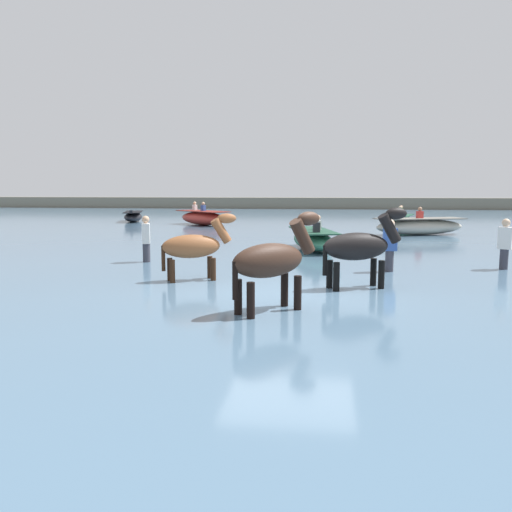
% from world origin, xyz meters
% --- Properties ---
extents(ground_plane, '(120.00, 120.00, 0.00)m').
position_xyz_m(ground_plane, '(0.00, 0.00, 0.00)').
color(ground_plane, '#84755B').
extents(water_surface, '(90.00, 90.00, 0.37)m').
position_xyz_m(water_surface, '(0.00, 10.00, 0.19)').
color(water_surface, slate).
rests_on(water_surface, ground).
extents(horse_lead_black, '(1.79, 1.01, 1.98)m').
position_xyz_m(horse_lead_black, '(1.33, 0.76, 1.17)').
color(horse_lead_black, black).
rests_on(horse_lead_black, ground).
extents(horse_trailing_dark_bay, '(1.51, 1.51, 1.98)m').
position_xyz_m(horse_trailing_dark_bay, '(-0.20, -1.44, 1.17)').
color(horse_trailing_dark_bay, '#382319').
rests_on(horse_trailing_dark_bay, ground).
extents(horse_flank_chestnut, '(1.62, 1.01, 1.82)m').
position_xyz_m(horse_flank_chestnut, '(-2.16, 1.21, 1.08)').
color(horse_flank_chestnut, brown).
rests_on(horse_flank_chestnut, ground).
extents(boat_far_inshore, '(1.85, 3.56, 1.13)m').
position_xyz_m(boat_far_inshore, '(0.26, 7.24, 0.71)').
color(boat_far_inshore, '#337556').
rests_on(boat_far_inshore, water_surface).
extents(boat_far_offshore, '(1.82, 3.29, 1.06)m').
position_xyz_m(boat_far_offshore, '(4.64, 18.46, 0.67)').
color(boat_far_offshore, '#337556').
rests_on(boat_far_offshore, water_surface).
extents(boat_mid_outer, '(1.85, 3.27, 0.74)m').
position_xyz_m(boat_mid_outer, '(-10.69, 20.11, 0.67)').
color(boat_mid_outer, black).
rests_on(boat_mid_outer, water_surface).
extents(boat_distant_west, '(4.18, 2.54, 1.19)m').
position_xyz_m(boat_distant_west, '(4.69, 13.31, 0.73)').
color(boat_distant_west, '#B2AD9E').
rests_on(boat_distant_west, water_surface).
extents(boat_near_port, '(3.56, 3.42, 1.24)m').
position_xyz_m(boat_near_port, '(-5.95, 18.00, 0.76)').
color(boat_near_port, '#BC382D').
rests_on(boat_near_port, water_surface).
extents(person_wading_mid, '(0.33, 0.22, 1.63)m').
position_xyz_m(person_wading_mid, '(2.19, 2.99, 0.87)').
color(person_wading_mid, '#383842').
rests_on(person_wading_mid, ground).
extents(person_onlooker_left, '(0.38, 0.32, 1.63)m').
position_xyz_m(person_onlooker_left, '(5.04, 3.71, 0.87)').
color(person_onlooker_left, '#383842').
rests_on(person_onlooker_left, ground).
extents(person_onlooker_right, '(0.28, 0.36, 1.63)m').
position_xyz_m(person_onlooker_right, '(-4.16, 3.81, 0.87)').
color(person_onlooker_right, '#383842').
rests_on(person_onlooker_right, ground).
extents(far_shoreline, '(80.00, 2.40, 1.44)m').
position_xyz_m(far_shoreline, '(0.00, 41.25, 0.72)').
color(far_shoreline, '#706B5B').
rests_on(far_shoreline, ground).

